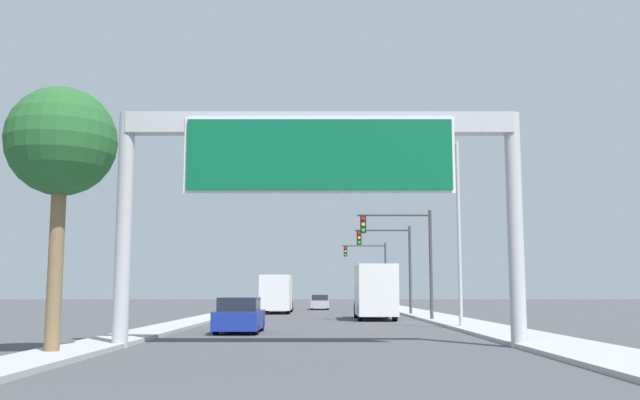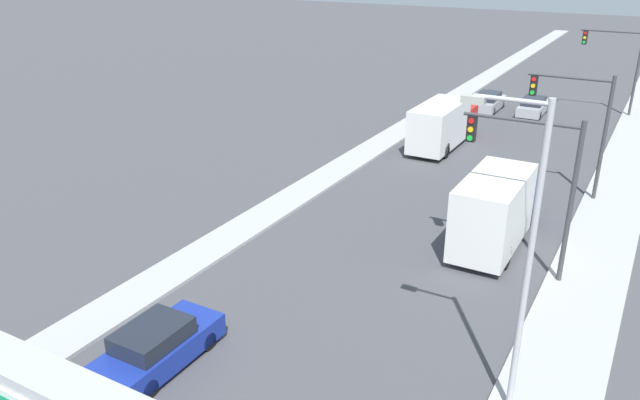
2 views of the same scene
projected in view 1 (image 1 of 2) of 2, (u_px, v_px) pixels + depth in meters
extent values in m
cube|color=#AAAAAA|center=(406.00, 310.00, 64.61)|extent=(3.00, 120.00, 0.15)
cube|color=#AAAAAA|center=(240.00, 310.00, 64.62)|extent=(2.00, 120.00, 0.15)
cylinder|color=#B2B2B7|center=(124.00, 228.00, 23.43)|extent=(0.51, 0.51, 7.74)
cylinder|color=#B2B2B7|center=(516.00, 228.00, 23.43)|extent=(0.51, 0.51, 7.74)
cube|color=#B2B2B7|center=(320.00, 124.00, 23.87)|extent=(12.90, 0.60, 0.70)
cube|color=white|center=(320.00, 155.00, 23.43)|extent=(8.91, 0.08, 2.55)
cube|color=#0A5B38|center=(320.00, 155.00, 23.38)|extent=(8.71, 0.16, 2.35)
cube|color=#A5A8AD|center=(320.00, 304.00, 69.57)|extent=(1.75, 4.38, 0.71)
cube|color=#1E232D|center=(320.00, 298.00, 69.44)|extent=(1.54, 2.28, 0.54)
cylinder|color=black|center=(313.00, 306.00, 70.89)|extent=(0.22, 0.64, 0.64)
cylinder|color=black|center=(328.00, 306.00, 70.89)|extent=(0.22, 0.64, 0.64)
cylinder|color=black|center=(312.00, 306.00, 68.20)|extent=(0.22, 0.64, 0.64)
cylinder|color=black|center=(328.00, 306.00, 68.20)|extent=(0.22, 0.64, 0.64)
cube|color=navy|center=(240.00, 320.00, 31.11)|extent=(1.88, 4.49, 0.78)
cube|color=#1E232D|center=(240.00, 304.00, 30.98)|extent=(1.66, 2.33, 0.58)
cylinder|color=black|center=(225.00, 324.00, 32.46)|extent=(0.22, 0.64, 0.64)
cylinder|color=black|center=(262.00, 324.00, 32.46)|extent=(0.22, 0.64, 0.64)
cylinder|color=black|center=(216.00, 327.00, 29.70)|extent=(0.22, 0.64, 0.64)
cylinder|color=black|center=(256.00, 327.00, 29.70)|extent=(0.22, 0.64, 0.64)
cube|color=#A5A8AD|center=(284.00, 304.00, 69.19)|extent=(1.81, 4.47, 0.76)
cube|color=#1E232D|center=(284.00, 297.00, 69.05)|extent=(1.59, 2.32, 0.57)
cylinder|color=black|center=(277.00, 306.00, 70.53)|extent=(0.22, 0.64, 0.64)
cylinder|color=black|center=(293.00, 306.00, 70.53)|extent=(0.22, 0.64, 0.64)
cylinder|color=black|center=(275.00, 307.00, 67.78)|extent=(0.22, 0.64, 0.64)
cylinder|color=black|center=(292.00, 307.00, 67.78)|extent=(0.22, 0.64, 0.64)
cube|color=navy|center=(372.00, 298.00, 48.26)|extent=(2.18, 2.12, 2.03)
cube|color=silver|center=(376.00, 290.00, 44.57)|extent=(2.36, 5.46, 3.12)
cylinder|color=black|center=(357.00, 310.00, 48.05)|extent=(0.28, 1.00, 1.00)
cylinder|color=black|center=(387.00, 310.00, 48.05)|extent=(0.28, 1.00, 1.00)
cylinder|color=black|center=(361.00, 313.00, 43.04)|extent=(0.28, 1.00, 1.00)
cylinder|color=black|center=(395.00, 313.00, 43.04)|extent=(0.28, 1.00, 1.00)
cube|color=red|center=(280.00, 298.00, 61.28)|extent=(2.15, 2.28, 1.78)
cube|color=silver|center=(277.00, 293.00, 57.31)|extent=(2.33, 5.86, 2.75)
cylinder|color=black|center=(268.00, 306.00, 61.08)|extent=(0.28, 1.00, 1.00)
cylinder|color=black|center=(291.00, 306.00, 61.08)|extent=(0.28, 1.00, 1.00)
cylinder|color=black|center=(262.00, 308.00, 55.71)|extent=(0.28, 1.00, 1.00)
cylinder|color=black|center=(289.00, 308.00, 55.70)|extent=(0.28, 1.00, 1.00)
cylinder|color=#3D3D3F|center=(431.00, 265.00, 43.20)|extent=(0.20, 0.20, 6.72)
cylinder|color=#3D3D3F|center=(394.00, 215.00, 43.59)|extent=(4.45, 0.14, 0.14)
cube|color=black|center=(364.00, 224.00, 43.52)|extent=(0.35, 0.28, 1.05)
cylinder|color=red|center=(364.00, 218.00, 43.40)|extent=(0.22, 0.04, 0.22)
cylinder|color=yellow|center=(364.00, 224.00, 43.36)|extent=(0.22, 0.04, 0.22)
cylinder|color=green|center=(364.00, 230.00, 43.31)|extent=(0.22, 0.04, 0.22)
cylinder|color=#3D3D3F|center=(411.00, 270.00, 53.12)|extent=(0.20, 0.20, 6.64)
cylinder|color=#3D3D3F|center=(382.00, 230.00, 53.50)|extent=(4.13, 0.14, 0.14)
cube|color=black|center=(359.00, 238.00, 53.43)|extent=(0.35, 0.28, 1.05)
cylinder|color=red|center=(360.00, 233.00, 53.31)|extent=(0.22, 0.04, 0.22)
cylinder|color=yellow|center=(360.00, 238.00, 53.27)|extent=(0.22, 0.04, 0.22)
cylinder|color=green|center=(360.00, 242.00, 53.22)|extent=(0.22, 0.04, 0.22)
cylinder|color=#3D3D3F|center=(386.00, 276.00, 72.96)|extent=(0.20, 0.20, 6.73)
cylinder|color=#3D3D3F|center=(364.00, 246.00, 73.35)|extent=(4.46, 0.14, 0.14)
cube|color=black|center=(346.00, 251.00, 73.28)|extent=(0.35, 0.28, 1.05)
cylinder|color=red|center=(346.00, 248.00, 73.16)|extent=(0.22, 0.04, 0.22)
cylinder|color=yellow|center=(346.00, 251.00, 73.12)|extent=(0.22, 0.04, 0.22)
cylinder|color=green|center=(346.00, 255.00, 73.07)|extent=(0.22, 0.04, 0.22)
cylinder|color=brown|center=(57.00, 247.00, 20.26)|extent=(0.42, 0.42, 6.13)
sphere|color=#235B28|center=(62.00, 141.00, 20.65)|extent=(3.17, 3.17, 3.17)
cylinder|color=#B2B2B7|center=(459.00, 233.00, 34.97)|extent=(0.18, 0.18, 9.25)
cylinder|color=#B2B2B7|center=(438.00, 144.00, 35.53)|extent=(1.88, 0.12, 0.12)
cube|color=#B2B2A8|center=(419.00, 146.00, 35.52)|extent=(0.60, 0.28, 0.20)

